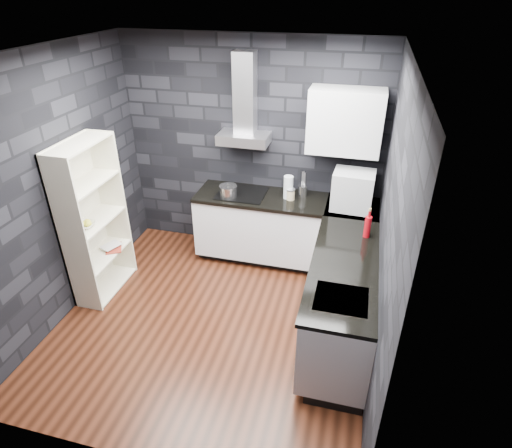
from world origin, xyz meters
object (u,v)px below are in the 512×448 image
at_px(pot, 228,192).
at_px(appliance_garage, 353,190).
at_px(storage_jar, 291,195).
at_px(red_bottle, 368,227).
at_px(glass_vase, 288,187).
at_px(fruit_bowl, 86,225).
at_px(utensil_crock, 303,191).
at_px(bookshelf, 94,221).

distance_m(pot, appliance_garage, 1.46).
height_order(storage_jar, red_bottle, red_bottle).
bearing_deg(appliance_garage, red_bottle, -68.97).
relative_size(glass_vase, fruit_bowl, 1.44).
bearing_deg(pot, storage_jar, 9.53).
height_order(appliance_garage, fruit_bowl, appliance_garage).
distance_m(utensil_crock, appliance_garage, 0.63).
relative_size(utensil_crock, appliance_garage, 0.31).
relative_size(glass_vase, appliance_garage, 0.63).
relative_size(pot, red_bottle, 0.90).
bearing_deg(bookshelf, utensil_crock, 34.88).
bearing_deg(utensil_crock, pot, -164.00).
relative_size(storage_jar, appliance_garage, 0.27).
height_order(glass_vase, bookshelf, bookshelf).
relative_size(glass_vase, red_bottle, 1.22).
height_order(glass_vase, utensil_crock, glass_vase).
relative_size(pot, appliance_garage, 0.46).
height_order(appliance_garage, bookshelf, bookshelf).
relative_size(pot, fruit_bowl, 1.06).
height_order(storage_jar, utensil_crock, utensil_crock).
height_order(glass_vase, storage_jar, glass_vase).
bearing_deg(red_bottle, storage_jar, 144.80).
relative_size(glass_vase, bookshelf, 0.16).
bearing_deg(fruit_bowl, pot, 40.93).
height_order(red_bottle, bookshelf, bookshelf).
xyz_separation_m(appliance_garage, bookshelf, (-2.69, -1.01, -0.22)).
bearing_deg(appliance_garage, pot, -174.10).
bearing_deg(fruit_bowl, bookshelf, 90.00).
bearing_deg(glass_vase, bookshelf, -150.57).
distance_m(storage_jar, appliance_garage, 0.73).
distance_m(utensil_crock, red_bottle, 1.09).
bearing_deg(storage_jar, red_bottle, -35.20).
distance_m(glass_vase, fruit_bowl, 2.30).
height_order(glass_vase, red_bottle, glass_vase).
relative_size(storage_jar, bookshelf, 0.07).
bearing_deg(appliance_garage, utensil_crock, 166.71).
xyz_separation_m(glass_vase, appliance_garage, (0.75, -0.08, 0.09)).
distance_m(glass_vase, bookshelf, 2.23).
height_order(pot, appliance_garage, appliance_garage).
height_order(pot, storage_jar, pot).
relative_size(red_bottle, bookshelf, 0.13).
bearing_deg(fruit_bowl, red_bottle, 10.96).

